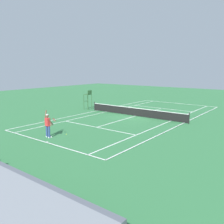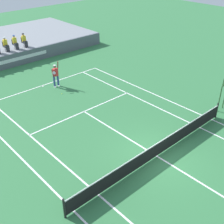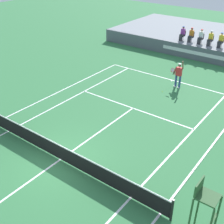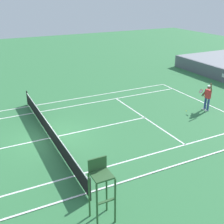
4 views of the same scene
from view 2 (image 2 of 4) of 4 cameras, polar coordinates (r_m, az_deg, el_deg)
The scene contains 9 objects.
ground_plane at distance 16.07m, azimuth 8.75°, elevation -8.58°, with size 80.00×80.00×0.00m, color #337542.
court at distance 16.06m, azimuth 8.75°, elevation -8.55°, with size 11.08×23.88×0.03m.
net at distance 15.75m, azimuth 8.90°, elevation -7.11°, with size 11.98×0.10×1.07m.
barrier_wall at distance 28.29m, azimuth -19.28°, elevation 9.42°, with size 21.00×0.25×1.23m.
spectator_seated_3 at distance 28.88m, azimuth -20.07°, elevation 12.30°, with size 0.44×0.60×1.26m.
spectator_seated_4 at distance 29.22m, azimuth -18.43°, elevation 12.79°, with size 0.44×0.60×1.26m.
spectator_seated_5 at distance 29.59m, azimuth -16.78°, elevation 13.26°, with size 0.44×0.60×1.26m.
tennis_player at distance 23.26m, azimuth -10.99°, elevation 7.12°, with size 0.80×0.62×2.08m.
tennis_ball at distance 22.38m, azimuth -9.82°, elevation 3.54°, with size 0.07×0.07×0.07m, color #D1E533.
Camera 2 is at (-10.07, -7.44, 10.07)m, focal length 46.73 mm.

